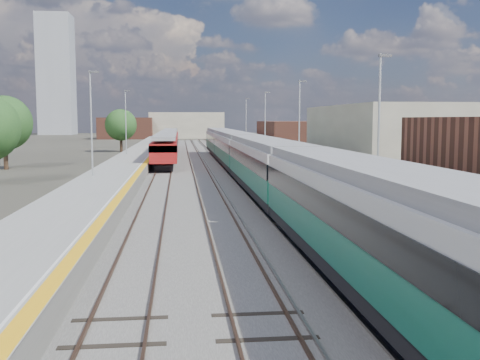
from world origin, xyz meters
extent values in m
plane|color=#47443A|center=(0.00, 50.00, 0.00)|extent=(320.00, 320.00, 0.00)
cube|color=#565451|center=(-2.25, 52.50, 0.03)|extent=(10.50, 155.00, 0.06)
cube|color=#4C3323|center=(0.78, 55.00, 0.11)|extent=(0.07, 160.00, 0.14)
cube|color=#4C3323|center=(2.22, 55.00, 0.11)|extent=(0.07, 160.00, 0.14)
cube|color=#4C3323|center=(-2.72, 55.00, 0.11)|extent=(0.07, 160.00, 0.14)
cube|color=#4C3323|center=(-1.28, 55.00, 0.11)|extent=(0.07, 160.00, 0.14)
cube|color=#4C3323|center=(-6.22, 55.00, 0.11)|extent=(0.07, 160.00, 0.14)
cube|color=#4C3323|center=(-4.78, 55.00, 0.11)|extent=(0.07, 160.00, 0.14)
cube|color=gray|center=(0.45, 55.00, 0.10)|extent=(0.08, 160.00, 0.10)
cube|color=gray|center=(-0.95, 55.00, 0.10)|extent=(0.08, 160.00, 0.10)
cube|color=slate|center=(5.25, 52.50, 0.50)|extent=(4.70, 155.00, 1.00)
cube|color=gray|center=(5.25, 52.50, 1.00)|extent=(4.70, 155.00, 0.03)
cube|color=#F3AB15|center=(3.15, 52.50, 1.02)|extent=(0.40, 155.00, 0.01)
cube|color=gray|center=(7.45, 52.50, 1.60)|extent=(0.06, 155.00, 1.20)
cylinder|color=#9EA0A3|center=(6.60, 22.00, 4.77)|extent=(0.12, 0.12, 7.50)
cube|color=#4C4C4F|center=(6.85, 22.00, 8.42)|extent=(0.70, 0.18, 0.14)
cylinder|color=#9EA0A3|center=(6.60, 42.00, 4.77)|extent=(0.12, 0.12, 7.50)
cube|color=#4C4C4F|center=(6.85, 42.00, 8.42)|extent=(0.70, 0.18, 0.14)
cylinder|color=#9EA0A3|center=(6.60, 62.00, 4.77)|extent=(0.12, 0.12, 7.50)
cube|color=#4C4C4F|center=(6.85, 62.00, 8.42)|extent=(0.70, 0.18, 0.14)
cylinder|color=#9EA0A3|center=(6.60, 82.00, 4.77)|extent=(0.12, 0.12, 7.50)
cube|color=#4C4C4F|center=(6.85, 82.00, 8.42)|extent=(0.70, 0.18, 0.14)
cube|color=slate|center=(-9.05, 52.50, 0.50)|extent=(4.30, 155.00, 1.00)
cube|color=gray|center=(-9.05, 52.50, 1.00)|extent=(4.30, 155.00, 0.03)
cube|color=#F3AB15|center=(-7.15, 52.50, 1.02)|extent=(0.45, 155.00, 0.01)
cube|color=silver|center=(-7.50, 52.50, 1.03)|extent=(0.08, 155.00, 0.01)
cylinder|color=#9EA0A3|center=(-10.20, 34.00, 4.77)|extent=(0.12, 0.12, 7.50)
cube|color=#4C4C4F|center=(-9.95, 34.00, 8.42)|extent=(0.70, 0.18, 0.14)
cylinder|color=#9EA0A3|center=(-10.20, 60.00, 4.77)|extent=(0.12, 0.12, 7.50)
cube|color=#4C4C4F|center=(-9.95, 60.00, 8.42)|extent=(0.70, 0.18, 0.14)
cube|color=gray|center=(16.00, 45.00, 3.20)|extent=(11.00, 22.00, 6.40)
cube|color=brown|center=(13.00, 78.00, 2.40)|extent=(8.00, 18.00, 4.80)
cube|color=gray|center=(-2.00, 150.00, 3.50)|extent=(20.00, 14.00, 7.00)
cube|color=brown|center=(-18.00, 145.00, 2.80)|extent=(14.00, 12.00, 5.60)
cube|color=gray|center=(-45.00, 190.00, 20.00)|extent=(11.00, 11.00, 40.00)
cube|color=black|center=(1.50, 8.39, 0.88)|extent=(2.73, 19.59, 0.46)
cube|color=#136548|center=(1.50, 8.39, 1.69)|extent=(2.83, 19.59, 1.15)
cube|color=black|center=(1.50, 8.39, 2.59)|extent=(2.89, 19.59, 0.78)
cube|color=silver|center=(1.50, 8.39, 3.21)|extent=(2.83, 19.59, 0.48)
cube|color=gray|center=(1.50, 8.39, 3.64)|extent=(2.51, 19.59, 0.40)
cube|color=black|center=(1.50, 28.48, 0.88)|extent=(2.73, 19.59, 0.46)
cube|color=#136548|center=(1.50, 28.48, 1.69)|extent=(2.83, 19.59, 1.15)
cube|color=black|center=(1.50, 28.48, 2.59)|extent=(2.89, 19.59, 0.78)
cube|color=silver|center=(1.50, 28.48, 3.21)|extent=(2.83, 19.59, 0.48)
cube|color=gray|center=(1.50, 28.48, 3.64)|extent=(2.51, 19.59, 0.40)
cube|color=black|center=(1.50, 48.56, 0.88)|extent=(2.73, 19.59, 0.46)
cube|color=#136548|center=(1.50, 48.56, 1.69)|extent=(2.83, 19.59, 1.15)
cube|color=black|center=(1.50, 48.56, 2.59)|extent=(2.89, 19.59, 0.78)
cube|color=silver|center=(1.50, 48.56, 3.21)|extent=(2.83, 19.59, 0.48)
cube|color=gray|center=(1.50, 48.56, 3.64)|extent=(2.51, 19.59, 0.40)
cube|color=black|center=(1.50, 68.65, 0.88)|extent=(2.73, 19.59, 0.46)
cube|color=#136548|center=(1.50, 68.65, 1.69)|extent=(2.83, 19.59, 1.15)
cube|color=black|center=(1.50, 68.65, 2.59)|extent=(2.89, 19.59, 0.78)
cube|color=silver|center=(1.50, 68.65, 3.21)|extent=(2.83, 19.59, 0.48)
cube|color=gray|center=(1.50, 68.65, 3.64)|extent=(2.51, 19.59, 0.40)
cube|color=black|center=(-5.50, 53.97, 0.43)|extent=(1.75, 14.91, 0.61)
cube|color=maroon|center=(-5.50, 53.97, 1.89)|extent=(2.58, 17.54, 1.85)
cube|color=black|center=(-5.50, 53.97, 2.35)|extent=(2.64, 17.54, 0.65)
cube|color=gray|center=(-5.50, 53.97, 3.28)|extent=(2.31, 17.54, 0.37)
cube|color=black|center=(-5.50, 72.00, 0.43)|extent=(1.75, 14.91, 0.61)
cube|color=maroon|center=(-5.50, 72.00, 1.89)|extent=(2.58, 17.54, 1.85)
cube|color=black|center=(-5.50, 72.00, 2.35)|extent=(2.64, 17.54, 0.65)
cube|color=gray|center=(-5.50, 72.00, 3.28)|extent=(2.31, 17.54, 0.37)
cube|color=black|center=(-5.50, 90.04, 0.43)|extent=(1.75, 14.91, 0.61)
cube|color=maroon|center=(-5.50, 90.04, 1.89)|extent=(2.58, 17.54, 1.85)
cube|color=black|center=(-5.50, 90.04, 2.35)|extent=(2.64, 17.54, 0.65)
cube|color=gray|center=(-5.50, 90.04, 3.28)|extent=(2.31, 17.54, 0.37)
cylinder|color=#382619|center=(-21.57, 52.16, 1.31)|extent=(0.44, 0.44, 2.62)
sphere|color=#1D441A|center=(-21.57, 52.16, 4.73)|extent=(5.53, 5.53, 5.53)
cylinder|color=#382619|center=(-13.12, 82.95, 1.17)|extent=(0.44, 0.44, 2.35)
sphere|color=#1D441A|center=(-13.12, 82.95, 4.24)|extent=(4.96, 4.96, 4.96)
cylinder|color=#382619|center=(20.94, 66.00, 0.97)|extent=(0.44, 0.44, 1.94)
sphere|color=#1D441A|center=(20.94, 66.00, 3.50)|extent=(4.10, 4.10, 4.10)
camera|label=1|loc=(-3.96, -7.01, 5.07)|focal=42.00mm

